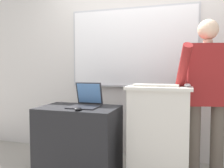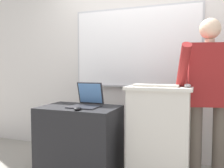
{
  "view_description": "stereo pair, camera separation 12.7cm",
  "coord_description": "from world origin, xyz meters",
  "views": [
    {
      "loc": [
        0.58,
        -1.85,
        1.17
      ],
      "look_at": [
        -0.13,
        0.39,
        1.01
      ],
      "focal_mm": 38.0,
      "sensor_mm": 36.0,
      "label": 1
    },
    {
      "loc": [
        0.7,
        -1.81,
        1.17
      ],
      "look_at": [
        -0.13,
        0.39,
        1.01
      ],
      "focal_mm": 38.0,
      "sensor_mm": 36.0,
      "label": 2
    }
  ],
  "objects": [
    {
      "name": "back_wall",
      "position": [
        -0.0,
        1.26,
        1.47
      ],
      "size": [
        6.4,
        0.17,
        2.94
      ],
      "color": "silver",
      "rests_on": "ground_plane"
    },
    {
      "name": "lectern_podium",
      "position": [
        0.33,
        0.49,
        0.5
      ],
      "size": [
        0.62,
        0.43,
        1.0
      ],
      "color": "beige",
      "rests_on": "ground_plane"
    },
    {
      "name": "side_desk",
      "position": [
        -0.5,
        0.38,
        0.38
      ],
      "size": [
        0.82,
        0.53,
        0.77
      ],
      "color": "black",
      "rests_on": "ground_plane"
    },
    {
      "name": "person_presenter",
      "position": [
        0.77,
        0.66,
        0.95
      ],
      "size": [
        0.59,
        0.61,
        1.65
      ],
      "rotation": [
        0.0,
        0.0,
        0.25
      ],
      "color": "brown",
      "rests_on": "ground_plane"
    },
    {
      "name": "laptop",
      "position": [
        -0.43,
        0.44,
        0.84
      ],
      "size": [
        0.3,
        0.31,
        0.25
      ],
      "color": "#28282D",
      "rests_on": "side_desk"
    },
    {
      "name": "wireless_keyboard",
      "position": [
        0.3,
        0.44,
        1.01
      ],
      "size": [
        0.43,
        0.14,
        0.02
      ],
      "color": "beige",
      "rests_on": "lectern_podium"
    },
    {
      "name": "computer_mouse_by_laptop",
      "position": [
        -0.41,
        0.18,
        0.78
      ],
      "size": [
        0.06,
        0.1,
        0.03
      ],
      "color": "black",
      "rests_on": "side_desk"
    },
    {
      "name": "computer_mouse_by_keyboard",
      "position": [
        0.59,
        0.44,
        1.01
      ],
      "size": [
        0.06,
        0.1,
        0.03
      ],
      "color": "#BCBCC1",
      "rests_on": "lectern_podium"
    }
  ]
}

